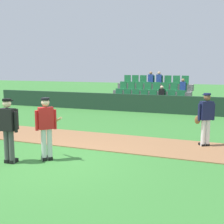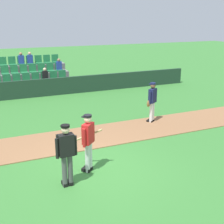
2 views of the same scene
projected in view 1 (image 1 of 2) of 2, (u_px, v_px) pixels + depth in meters
name	position (u px, v px, depth m)	size (l,w,h in m)	color
ground_plane	(52.00, 161.00, 8.17)	(80.00, 80.00, 0.00)	#387A33
infield_dirt_path	(91.00, 140.00, 10.53)	(28.00, 2.26, 0.03)	#936642
dugout_fence	(144.00, 103.00, 16.98)	(20.00, 0.16, 1.02)	#1E3828
stadium_bleachers	(152.00, 98.00, 18.69)	(5.00, 2.95, 2.30)	slate
batter_red_jersey	(46.00, 126.00, 8.13)	(0.72, 0.68, 1.76)	silver
umpire_home_plate	(9.00, 127.00, 7.90)	(0.59, 0.31, 1.76)	#4C4C4C
runner_navy_jersey	(206.00, 118.00, 9.54)	(0.62, 0.45, 1.76)	white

